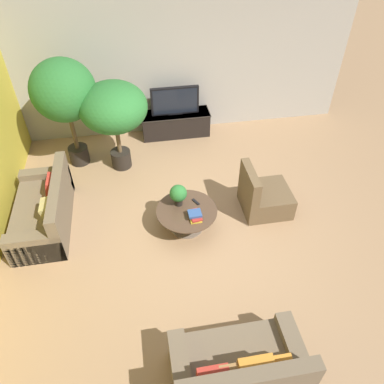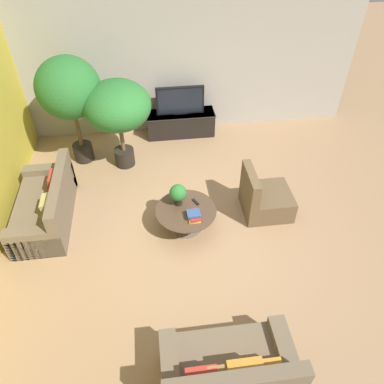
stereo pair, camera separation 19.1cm
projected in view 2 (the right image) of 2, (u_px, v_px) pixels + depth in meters
The scene contains 13 objects.
ground_plane at pixel (202, 230), 6.23m from camera, with size 24.00×24.00×0.00m, color #9E7A56.
back_wall_stone at pixel (180, 63), 7.63m from camera, with size 7.40×0.12×3.00m, color #A39E93.
media_console at pixel (181, 123), 8.21m from camera, with size 1.48×0.50×0.52m.
television at pixel (180, 101), 7.84m from camera, with size 1.01×0.13×0.60m.
coffee_table at pixel (186, 215), 6.09m from camera, with size 0.99×0.99×0.40m.
couch_by_wall at pixel (46, 207), 6.23m from camera, with size 0.84×1.73×0.84m.
couch_near_entry at pixel (229, 371), 4.23m from camera, with size 1.51×0.84×0.84m.
armchair_wicker at pixel (264, 199), 6.39m from camera, with size 0.80×0.76×0.86m.
potted_palm_tall at pixel (69, 90), 6.67m from camera, with size 1.15×1.15×2.13m.
potted_palm_corner at pixel (117, 108), 6.72m from camera, with size 1.23×1.23×1.76m.
potted_plant_tabletop at pixel (178, 194), 5.97m from camera, with size 0.28×0.28×0.38m.
book_stack at pixel (194, 215), 5.86m from camera, with size 0.21×0.30×0.10m.
remote_black at pixel (196, 202), 6.14m from camera, with size 0.04×0.16×0.02m, color black.
Camera 2 is at (-0.71, -4.15, 4.63)m, focal length 35.00 mm.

